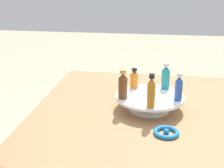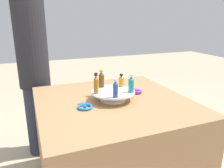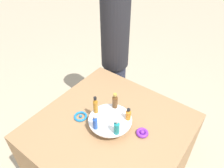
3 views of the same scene
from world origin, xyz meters
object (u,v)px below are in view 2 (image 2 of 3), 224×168
Objects in this scene: bottle_amber at (96,84)px; person_figure at (34,72)px; bottle_orange at (121,81)px; display_stand at (113,94)px; bottle_brown at (101,79)px; bottle_blue at (115,89)px; ribbon_bow_purple at (136,91)px; bottle_teal at (131,84)px; ribbon_bow_blue at (85,107)px.

bottle_amber is 0.85m from person_figure.
bottle_orange is 0.67× the size of bottle_amber.
display_stand is 0.91m from person_figure.
person_figure reaches higher than display_stand.
display_stand is 0.16m from bottle_brown.
bottle_blue is (-0.01, 0.25, -0.00)m from bottle_brown.
bottle_orange is at bearing -3.13° from ribbon_bow_purple.
display_stand is 0.19× the size of person_figure.
bottle_brown is 0.08× the size of person_figure.
bottle_amber is at bearing -50.90° from bottle_blue.
bottle_brown reaches higher than ribbon_bow_purple.
bottle_orange is 1.10× the size of ribbon_bow_purple.
display_stand is 2.16× the size of bottle_amber.
display_stand is 3.56× the size of ribbon_bow_purple.
bottle_blue is at bearing 37.07° from ribbon_bow_purple.
bottle_amber reaches higher than bottle_teal.
display_stand is 3.10× the size of ribbon_bow_blue.
display_stand is 0.15m from bottle_blue.
bottle_orange is 0.06× the size of person_figure.
person_figure is (0.62, -0.82, -0.04)m from bottle_teal.
person_figure is at bearing -71.53° from ribbon_bow_blue.
person_figure is (0.46, -0.63, -0.04)m from bottle_brown.
bottle_amber is (0.23, 0.09, 0.02)m from bottle_orange.
bottle_teal is at bearing 93.10° from bottle_orange.
bottle_amber is at bearing -7.63° from person_figure.
bottle_blue reaches higher than bottle_orange.
bottle_blue is (0.14, 0.21, 0.01)m from bottle_orange.
bottle_amber is at bearing 12.75° from ribbon_bow_purple.
bottle_orange is at bearing -158.90° from bottle_amber.
bottle_orange is 0.90m from person_figure.
bottle_teal is 1.44× the size of ribbon_bow_purple.
bottle_orange is 0.73× the size of bottle_brown.
person_figure is (0.28, -0.82, 0.08)m from ribbon_bow_blue.
bottle_teal reaches higher than ribbon_bow_purple.
bottle_teal is at bearing 129.10° from bottle_brown.
bottle_brown is at bearing 2.19° from person_figure.
bottle_orange is 0.15m from bottle_teal.
ribbon_bow_blue is 0.49m from ribbon_bow_purple.
ribbon_bow_blue is at bearing 17.88° from display_stand.
bottle_orange is 0.39m from ribbon_bow_blue.
bottle_blue is 1.00m from person_figure.
bottle_brown is 0.25m from bottle_blue.
bottle_amber is (0.13, 0.01, 0.09)m from display_stand.
bottle_teal is at bearing 49.83° from ribbon_bow_purple.
bottle_teal is (-0.01, 0.15, 0.01)m from bottle_orange.
ribbon_bow_purple is (-0.12, -0.15, -0.12)m from bottle_teal.
display_stand is at bearing -32.90° from bottle_teal.
bottle_blue is 0.24m from ribbon_bow_blue.
person_figure reaches higher than bottle_blue.
bottle_blue is (0.03, 0.13, 0.08)m from display_stand.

